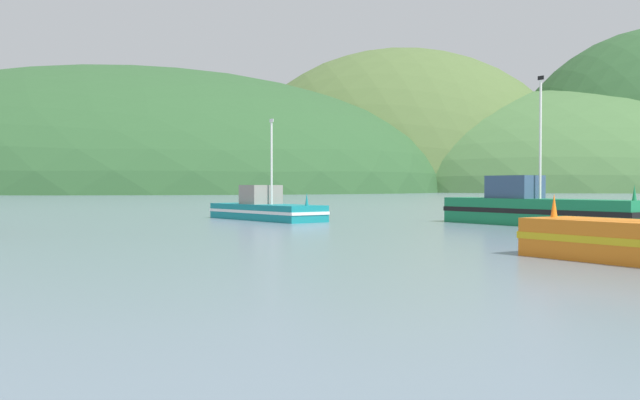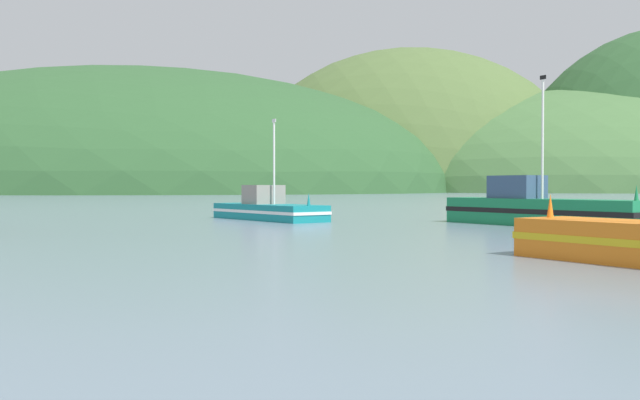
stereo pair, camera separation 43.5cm
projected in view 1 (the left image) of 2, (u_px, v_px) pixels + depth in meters
hill_far_right at (401, 191)px, 239.82m from camera, size 119.52×95.62×96.97m
hill_mid_left at (124, 192)px, 224.63m from camera, size 207.58×166.07×76.71m
hill_mid_right at (568, 191)px, 238.96m from camera, size 160.98×128.79×67.79m
fishing_boat_green at (535, 209)px, 35.15m from camera, size 8.39×10.22×7.51m
fishing_boat_teal at (265, 209)px, 41.30m from camera, size 7.69×8.40×5.93m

